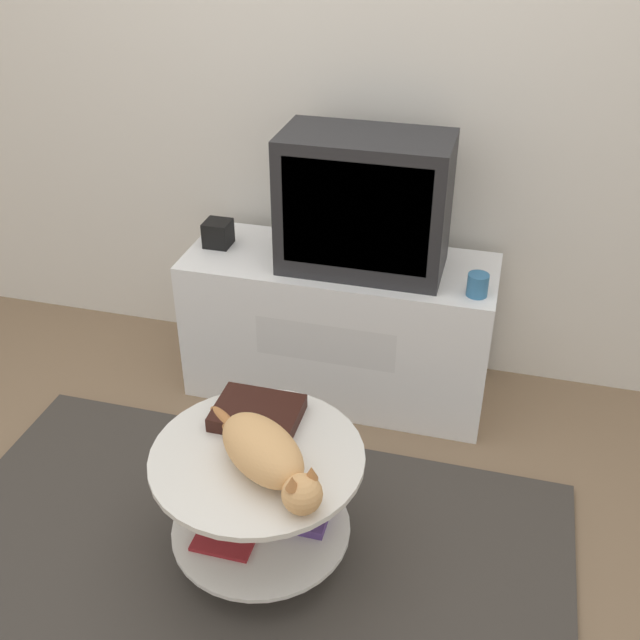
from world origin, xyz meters
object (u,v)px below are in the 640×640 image
object	(u,v)px
tv	(364,204)
cat	(267,455)
dvd_box	(258,413)
speaker	(218,233)

from	to	relation	value
tv	cat	distance (m)	1.04
dvd_box	cat	size ratio (longest dim) A/B	0.59
dvd_box	cat	bearing A→B (deg)	-64.61
tv	speaker	world-z (taller)	tv
dvd_box	cat	distance (m)	0.24
speaker	cat	xyz separation A→B (m)	(0.53, -1.01, -0.13)
speaker	dvd_box	bearing A→B (deg)	-61.70
tv	speaker	xyz separation A→B (m)	(-0.58, 0.03, -0.20)
cat	speaker	bearing A→B (deg)	156.26
speaker	tv	bearing A→B (deg)	-2.64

